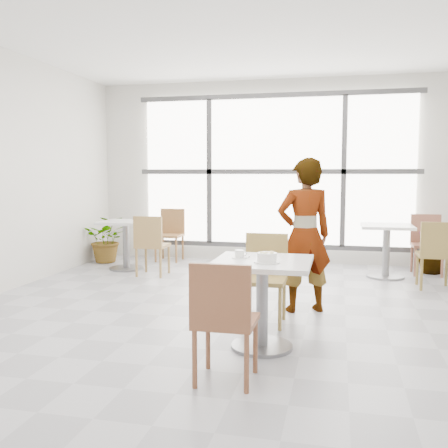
% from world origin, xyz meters
% --- Properties ---
extents(floor, '(7.00, 7.00, 0.00)m').
position_xyz_m(floor, '(0.00, 0.00, 0.00)').
color(floor, '#9E9EA5').
rests_on(floor, ground).
extents(ceiling, '(7.00, 7.00, 0.00)m').
position_xyz_m(ceiling, '(0.00, 0.00, 3.00)').
color(ceiling, white).
rests_on(ceiling, ground).
extents(wall_back, '(6.00, 0.00, 6.00)m').
position_xyz_m(wall_back, '(0.00, 3.50, 1.50)').
color(wall_back, silver).
rests_on(wall_back, ground).
extents(window, '(4.60, 0.07, 2.52)m').
position_xyz_m(window, '(0.00, 3.44, 1.50)').
color(window, white).
rests_on(window, ground).
extents(main_table, '(0.80, 0.80, 0.75)m').
position_xyz_m(main_table, '(0.43, -0.73, 0.52)').
color(main_table, white).
rests_on(main_table, ground).
extents(chair_near, '(0.42, 0.42, 0.87)m').
position_xyz_m(chair_near, '(0.28, -1.53, 0.50)').
color(chair_near, brown).
rests_on(chair_near, ground).
extents(chair_far, '(0.42, 0.42, 0.87)m').
position_xyz_m(chair_far, '(0.34, 0.04, 0.50)').
color(chair_far, '#A48545').
rests_on(chair_far, ground).
extents(oatmeal_bowl, '(0.21, 0.21, 0.09)m').
position_xyz_m(oatmeal_bowl, '(0.48, -0.85, 0.79)').
color(oatmeal_bowl, white).
rests_on(oatmeal_bowl, main_table).
extents(coffee_cup, '(0.16, 0.13, 0.07)m').
position_xyz_m(coffee_cup, '(0.22, -0.67, 0.78)').
color(coffee_cup, white).
rests_on(coffee_cup, main_table).
extents(person, '(0.70, 0.60, 1.63)m').
position_xyz_m(person, '(0.69, 0.51, 0.82)').
color(person, black).
rests_on(person, ground).
extents(bg_table_left, '(0.70, 0.70, 0.75)m').
position_xyz_m(bg_table_left, '(-2.14, 2.30, 0.49)').
color(bg_table_left, silver).
rests_on(bg_table_left, ground).
extents(bg_table_right, '(0.70, 0.70, 0.75)m').
position_xyz_m(bg_table_right, '(1.70, 2.54, 0.49)').
color(bg_table_right, white).
rests_on(bg_table_right, ground).
extents(bg_chair_left_near, '(0.42, 0.42, 0.87)m').
position_xyz_m(bg_chair_left_near, '(-1.57, 1.88, 0.50)').
color(bg_chair_left_near, '#9D7944').
rests_on(bg_chair_left_near, ground).
extents(bg_chair_left_far, '(0.42, 0.42, 0.87)m').
position_xyz_m(bg_chair_left_far, '(-1.74, 3.25, 0.50)').
color(bg_chair_left_far, olive).
rests_on(bg_chair_left_far, ground).
extents(bg_chair_right_near, '(0.42, 0.42, 0.87)m').
position_xyz_m(bg_chair_right_near, '(2.25, 1.88, 0.50)').
color(bg_chair_right_near, olive).
rests_on(bg_chair_right_near, ground).
extents(bg_chair_right_far, '(0.42, 0.42, 0.87)m').
position_xyz_m(bg_chair_right_far, '(2.30, 2.95, 0.50)').
color(bg_chair_right_far, '#905744').
rests_on(bg_chair_right_far, ground).
extents(plant_left, '(0.85, 0.79, 0.77)m').
position_xyz_m(plant_left, '(-2.70, 2.82, 0.39)').
color(plant_left, '#5B8043').
rests_on(plant_left, ground).
extents(plant_right, '(0.51, 0.51, 0.71)m').
position_xyz_m(plant_right, '(2.38, 3.01, 0.35)').
color(plant_right, '#508740').
rests_on(plant_right, ground).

